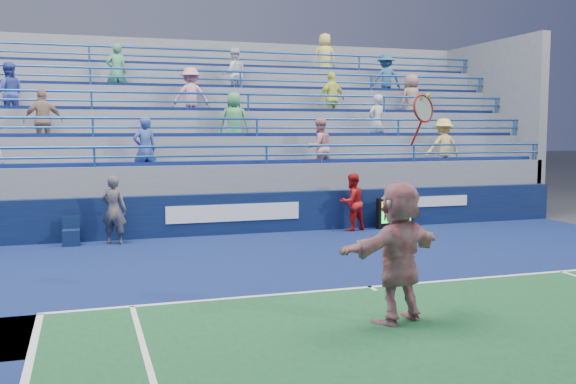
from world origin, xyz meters
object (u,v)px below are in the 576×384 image
object	(u,v)px
judge_chair	(71,237)
line_judge	(114,210)
ball_girl	(352,202)
serve_speed_board	(395,212)
tennis_player	(399,252)

from	to	relation	value
judge_chair	line_judge	distance (m)	1.18
line_judge	ball_girl	distance (m)	6.36
judge_chair	ball_girl	bearing A→B (deg)	0.70
serve_speed_board	ball_girl	world-z (taller)	ball_girl
serve_speed_board	ball_girl	distance (m)	1.43
tennis_player	ball_girl	size ratio (longest dim) A/B	2.08
tennis_player	judge_chair	bearing A→B (deg)	120.36
judge_chair	serve_speed_board	bearing A→B (deg)	1.41
judge_chair	tennis_player	bearing A→B (deg)	-59.64
serve_speed_board	ball_girl	size ratio (longest dim) A/B	0.80
serve_speed_board	judge_chair	size ratio (longest dim) A/B	1.79
judge_chair	tennis_player	world-z (taller)	tennis_player
tennis_player	serve_speed_board	bearing A→B (deg)	63.17
tennis_player	line_judge	world-z (taller)	tennis_player
judge_chair	line_judge	xyz separation A→B (m)	(1.00, -0.09, 0.62)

